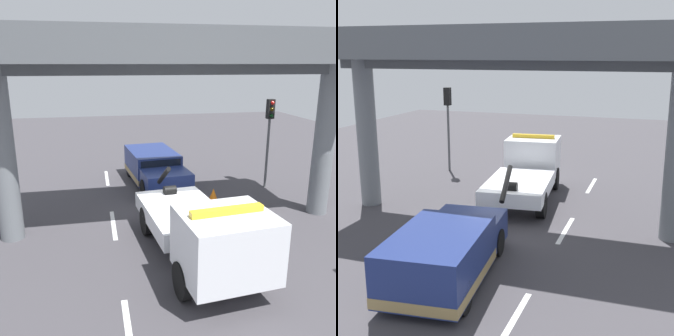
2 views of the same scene
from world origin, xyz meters
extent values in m
cube|color=#423F44|center=(0.00, 0.00, -0.05)|extent=(60.00, 40.00, 0.10)
cube|color=silver|center=(-6.00, -2.37, 0.00)|extent=(2.60, 0.16, 0.01)
cube|color=silver|center=(0.00, -2.37, 0.00)|extent=(2.60, 0.16, 0.01)
cube|color=silver|center=(6.00, -2.37, 0.00)|extent=(2.60, 0.16, 0.01)
cube|color=white|center=(1.66, -0.11, 0.93)|extent=(4.06, 2.76, 0.55)
cube|color=white|center=(4.98, 0.21, 1.48)|extent=(2.26, 2.49, 1.65)
cube|color=black|center=(5.59, 0.27, 1.84)|extent=(0.28, 2.20, 0.66)
cube|color=#196B9E|center=(1.55, 1.09, 0.84)|extent=(3.63, 0.38, 0.20)
cylinder|color=black|center=(-0.52, -0.33, 1.66)|extent=(1.42, 0.32, 1.07)
cylinder|color=black|center=(0.29, -0.25, 1.32)|extent=(0.40, 0.48, 0.36)
cube|color=yellow|center=(4.98, 0.21, 2.38)|extent=(0.43, 1.93, 0.16)
cylinder|color=black|center=(4.68, 1.23, 0.50)|extent=(1.03, 0.42, 1.00)
cylinder|color=black|center=(4.88, -0.84, 0.50)|extent=(1.03, 0.42, 1.00)
cylinder|color=black|center=(0.80, 0.85, 0.50)|extent=(1.03, 0.42, 1.00)
cylinder|color=black|center=(1.00, -1.22, 0.50)|extent=(1.03, 0.42, 1.00)
cube|color=navy|center=(-5.23, -0.06, 0.91)|extent=(3.65, 2.53, 1.35)
cube|color=navy|center=(-2.65, 0.19, 0.71)|extent=(1.93, 2.27, 0.95)
cube|color=black|center=(-3.49, 0.11, 1.20)|extent=(0.25, 1.93, 0.59)
cube|color=#9E8451|center=(-5.23, -0.06, 0.41)|extent=(3.68, 2.55, 0.28)
cylinder|color=black|center=(-2.89, 1.13, 0.42)|extent=(0.86, 0.36, 0.84)
cylinder|color=black|center=(-2.70, -0.78, 0.42)|extent=(0.86, 0.36, 0.84)
cylinder|color=black|center=(-6.27, 0.80, 0.42)|extent=(0.86, 0.36, 0.84)
cylinder|color=black|center=(-6.08, -1.11, 0.42)|extent=(0.86, 0.36, 0.84)
cylinder|color=slate|center=(0.39, 5.86, 2.93)|extent=(0.78, 0.78, 5.85)
cylinder|color=slate|center=(0.39, -5.86, 2.93)|extent=(0.78, 0.78, 5.85)
cube|color=#5B5F63|center=(0.39, 0.00, 6.40)|extent=(3.60, 13.72, 1.09)
cube|color=#4A4E52|center=(0.39, 0.00, 5.67)|extent=(0.50, 13.32, 0.36)
cylinder|color=#515456|center=(-3.00, 5.22, 1.69)|extent=(0.12, 0.12, 3.37)
cube|color=black|center=(-3.00, 5.22, 3.82)|extent=(0.28, 0.32, 0.90)
sphere|color=red|center=(-2.84, 5.22, 4.12)|extent=(0.18, 0.18, 0.18)
sphere|color=#3A2D06|center=(-2.84, 5.22, 3.82)|extent=(0.18, 0.18, 0.18)
sphere|color=black|center=(-2.84, 5.22, 3.52)|extent=(0.18, 0.18, 0.18)
cone|color=orange|center=(-1.35, 2.01, 0.34)|extent=(0.52, 0.52, 0.68)
cube|color=black|center=(-1.35, 2.01, 0.01)|extent=(0.57, 0.57, 0.03)
camera|label=1|loc=(12.94, -2.88, 5.88)|focal=39.39mm
camera|label=2|loc=(-15.25, -5.32, 6.09)|focal=49.86mm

